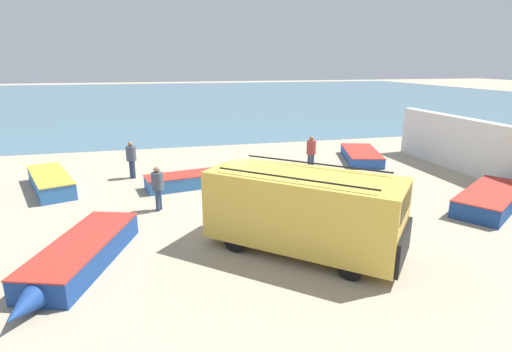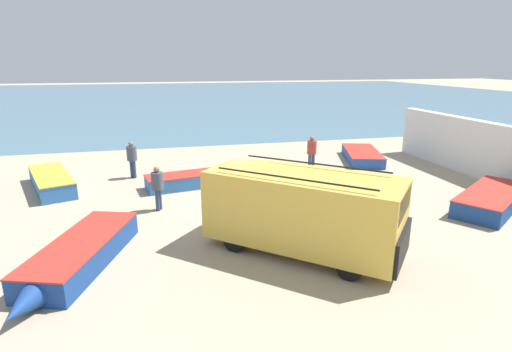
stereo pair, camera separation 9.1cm
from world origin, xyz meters
The scene contains 12 objects.
ground_plane centered at (0.00, 0.00, 0.00)m, with size 200.00×200.00×0.00m, color tan.
sea_water centered at (0.00, 52.00, 0.00)m, with size 120.00×80.00×0.01m, color #477084.
harbor_wall centered at (11.05, 1.00, 1.31)m, with size 0.50×13.15×2.62m, color silver.
parked_van centered at (0.42, -3.43, 1.25)m, with size 5.49×5.21×2.40m.
fishing_rowboat_0 centered at (-8.07, 4.72, 0.34)m, with size 2.70×5.13×0.69m.
fishing_rowboat_1 centered at (-1.67, 3.60, 0.30)m, with size 5.51×2.09×0.59m.
fishing_rowboat_2 centered at (7.40, 6.24, 0.27)m, with size 2.84×4.97×0.55m.
fishing_rowboat_3 centered at (8.59, -1.69, 0.33)m, with size 5.06×3.83×0.65m.
fishing_rowboat_4 centered at (-5.66, -2.96, 0.33)m, with size 2.72×5.15×0.67m.
fisherman_0 centered at (-3.57, 0.87, 0.98)m, with size 0.43×0.43×1.65m.
fisherman_1 centered at (3.85, 4.75, 1.04)m, with size 0.46×0.46×1.74m.
fisherman_2 centered at (-4.71, 5.51, 1.03)m, with size 0.45×0.45×1.72m.
Camera 2 is at (-3.34, -13.32, 5.24)m, focal length 28.00 mm.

